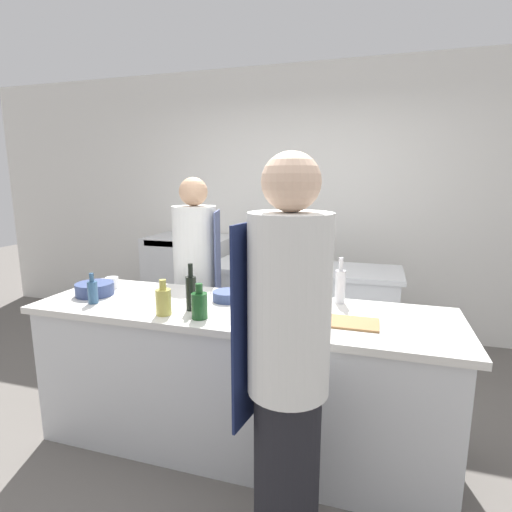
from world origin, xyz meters
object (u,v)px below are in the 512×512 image
Objects in this scene: bottle_sauce at (340,285)px; bowl_prep_small at (95,289)px; bottle_vinegar at (163,301)px; bottle_wine at (199,305)px; bowl_mixing_large at (228,296)px; chef_at_stove at (196,282)px; cup at (112,283)px; bottle_cooking_oil at (93,291)px; bottle_olive_oil at (191,292)px; oven_range at (192,282)px; chef_at_prep_near at (287,370)px; stockpot at (287,255)px.

bowl_prep_small is (-1.57, -0.30, -0.07)m from bottle_sauce.
bottle_vinegar reaches higher than bottle_wine.
bottle_vinegar is 0.44m from bowl_mixing_large.
cup is (-0.41, -0.50, 0.09)m from chef_at_stove.
chef_at_stove is 8.37× the size of bottle_wine.
bottle_vinegar is at bearing -151.28° from bottle_sauce.
chef_at_stove reaches higher than bottle_wine.
chef_at_stove is 0.72m from bowl_mixing_large.
bottle_cooking_oil is at bearing -54.13° from bowl_prep_small.
bottle_olive_oil is 3.17× the size of cup.
bottle_wine is 2.26× the size of cup.
bottle_cooking_oil is at bearing -71.73° from cup.
bottle_sauce reaches higher than oven_range.
chef_at_stove reaches higher than bowl_prep_small.
bottle_olive_oil is 1.40× the size of bottle_wine.
chef_at_stove is at bearing 46.83° from chef_at_prep_near.
bowl_mixing_large is at bearing 54.66° from bottle_vinegar.
bowl_mixing_large is at bearing -57.21° from oven_range.
bottle_vinegar reaches higher than bowl_prep_small.
bottle_sauce is at bearing 28.72° from bottle_vinegar.
oven_range is 11.71× the size of cup.
chef_at_stove is 5.87× the size of stockpot.
bowl_mixing_large is 0.89m from cup.
bottle_cooking_oil is 1.52m from bottle_sauce.
bowl_prep_small is at bearing 74.52° from chef_at_prep_near.
bottle_cooking_oil is 0.79× the size of bowl_prep_small.
cup is at bearing -175.78° from bottle_sauce.
chef_at_prep_near reaches higher than bottle_olive_oil.
oven_range is at bearing 116.16° from bottle_olive_oil.
bottle_vinegar is 1.03× the size of bottle_wine.
chef_at_stove is at bearing 113.55° from bottle_olive_oil.
cup is (-1.57, -0.12, -0.08)m from bottle_sauce.
bottle_olive_oil is 0.98× the size of stockpot.
chef_at_prep_near reaches higher than chef_at_stove.
bottle_vinegar is 1.55m from stockpot.
bottle_vinegar is at bearing -6.48° from bottle_cooking_oil.
cup is (-0.64, 0.39, -0.04)m from bottle_vinegar.
bottle_vinegar is at bearing -31.87° from cup.
oven_range is at bearing 95.53° from bowl_prep_small.
cup reaches higher than bowl_mixing_large.
cup is at bearing 68.88° from chef_at_prep_near.
bottle_wine is 0.69× the size of bottle_sauce.
chef_at_prep_near is 6.18× the size of stockpot.
bottle_vinegar is at bearing 70.18° from chef_at_prep_near.
oven_range is 2.15m from bottle_olive_oil.
chef_at_prep_near is 6.09× the size of bottle_sauce.
bottle_cooking_oil is (-0.64, -0.06, -0.03)m from bottle_olive_oil.
chef_at_stove is 1.23m from bottle_sauce.
bottle_wine is 1.51m from stockpot.
bottle_olive_oil reaches higher than oven_range.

